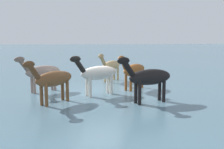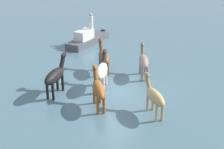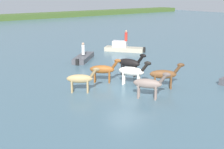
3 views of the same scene
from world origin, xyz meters
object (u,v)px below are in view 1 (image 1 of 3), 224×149
(horse_gray_outer, at_px, (98,73))
(horse_pinto_flank, at_px, (53,79))
(horse_chestnut_trailing, at_px, (111,66))
(horse_mid_herd, at_px, (133,70))
(horse_lead, at_px, (42,72))
(horse_rear_stallion, at_px, (148,77))

(horse_gray_outer, distance_m, horse_pinto_flank, 2.25)
(horse_chestnut_trailing, xyz_separation_m, horse_pinto_flank, (4.98, -2.78, 0.06))
(horse_gray_outer, bearing_deg, horse_chestnut_trailing, -133.07)
(horse_pinto_flank, height_order, horse_mid_herd, horse_pinto_flank)
(horse_lead, bearing_deg, horse_mid_herd, 146.11)
(horse_gray_outer, xyz_separation_m, horse_pinto_flank, (1.29, -1.85, -0.03))
(horse_pinto_flank, xyz_separation_m, horse_rear_stallion, (0.24, 3.84, 0.05))
(horse_gray_outer, height_order, horse_lead, horse_gray_outer)
(horse_lead, distance_m, horse_rear_stallion, 5.31)
(horse_lead, height_order, horse_rear_stallion, horse_rear_stallion)
(horse_chestnut_trailing, bearing_deg, horse_pinto_flank, 8.88)
(horse_lead, relative_size, horse_pinto_flank, 1.05)
(horse_mid_herd, xyz_separation_m, horse_rear_stallion, (2.72, 0.12, 0.06))
(horse_gray_outer, bearing_deg, horse_rear_stallion, 113.60)
(horse_mid_herd, bearing_deg, horse_pinto_flank, -13.39)
(horse_chestnut_trailing, relative_size, horse_lead, 0.94)
(horse_pinto_flank, relative_size, horse_mid_herd, 1.02)
(horse_pinto_flank, bearing_deg, horse_rear_stallion, 128.97)
(horse_gray_outer, height_order, horse_chestnut_trailing, horse_gray_outer)
(horse_chestnut_trailing, distance_m, horse_rear_stallion, 5.33)
(horse_gray_outer, distance_m, horse_lead, 2.86)
(horse_gray_outer, bearing_deg, horse_pinto_flank, 5.97)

